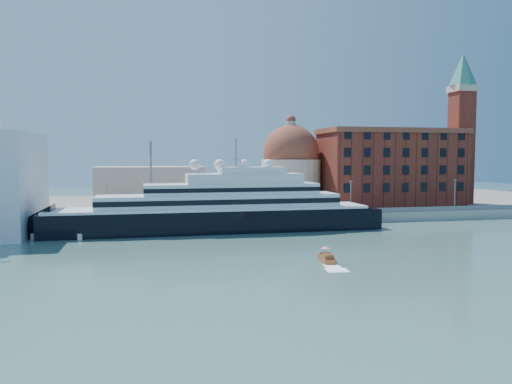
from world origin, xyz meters
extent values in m
plane|color=#38625E|center=(0.00, 0.00, 0.00)|extent=(400.00, 400.00, 0.00)
cube|color=gray|center=(0.00, 34.00, 1.25)|extent=(180.00, 10.00, 2.50)
cube|color=slate|center=(0.00, 75.00, 1.00)|extent=(260.00, 72.00, 2.00)
cube|color=slate|center=(0.00, 29.50, 3.10)|extent=(180.00, 0.10, 1.20)
cube|color=black|center=(-6.89, 23.00, 2.05)|extent=(72.51, 11.16, 6.04)
cone|color=black|center=(-45.00, 23.00, 2.05)|extent=(9.30, 11.16, 11.16)
cube|color=black|center=(29.37, 23.00, 1.86)|extent=(5.58, 10.23, 5.58)
cube|color=white|center=(-6.89, 23.00, 5.30)|extent=(70.65, 11.34, 0.56)
cube|color=white|center=(-5.03, 23.00, 6.97)|extent=(53.92, 9.30, 2.79)
cube|color=black|center=(-5.03, 18.35, 6.97)|extent=(53.92, 0.15, 1.12)
cube|color=white|center=(-2.24, 23.00, 9.58)|extent=(39.04, 8.37, 2.42)
cube|color=white|center=(0.55, 23.00, 11.90)|extent=(26.03, 7.44, 2.23)
cube|color=white|center=(2.41, 23.00, 13.76)|extent=(14.87, 6.51, 1.49)
cylinder|color=slate|center=(-1.31, 23.00, 17.66)|extent=(0.28, 0.28, 6.51)
sphere|color=white|center=(-10.61, 23.00, 15.06)|extent=(2.42, 2.42, 2.42)
sphere|color=white|center=(-5.03, 23.00, 15.06)|extent=(2.42, 2.42, 2.42)
sphere|color=white|center=(0.55, 23.00, 15.06)|extent=(2.42, 2.42, 2.42)
sphere|color=white|center=(6.12, 23.00, 15.06)|extent=(2.42, 2.42, 2.42)
cube|color=white|center=(-38.74, 20.20, 0.53)|extent=(11.11, 6.01, 1.41)
cube|color=white|center=(-37.03, 19.77, 1.67)|extent=(3.96, 3.00, 1.06)
cube|color=brown|center=(6.93, -13.19, 0.32)|extent=(2.39, 5.58, 0.90)
cube|color=brown|center=(6.83, -14.09, 1.08)|extent=(1.68, 2.40, 0.72)
cylinder|color=slate|center=(6.98, -12.75, 1.44)|extent=(0.05, 0.05, 1.44)
cone|color=red|center=(6.98, -12.75, 2.25)|extent=(1.62, 1.62, 0.36)
cube|color=maroon|center=(52.00, 52.00, 13.00)|extent=(42.00, 18.00, 22.00)
cube|color=brown|center=(52.00, 52.00, 24.50)|extent=(43.00, 19.00, 1.50)
cube|color=maroon|center=(76.00, 52.00, 19.50)|extent=(6.00, 6.00, 35.00)
cube|color=beige|center=(76.00, 52.00, 38.00)|extent=(7.00, 7.00, 2.00)
cone|color=#3A8172|center=(76.00, 52.00, 44.00)|extent=(8.40, 8.40, 10.00)
cylinder|color=beige|center=(22.00, 58.00, 9.00)|extent=(18.00, 18.00, 14.00)
sphere|color=brown|center=(22.00, 58.00, 18.00)|extent=(17.00, 17.00, 17.00)
cylinder|color=beige|center=(22.00, 58.00, 26.00)|extent=(3.00, 3.00, 3.00)
cube|color=beige|center=(8.00, 56.00, 7.00)|extent=(18.00, 14.00, 10.00)
cube|color=beige|center=(-20.00, 58.00, 8.00)|extent=(30.00, 16.00, 12.00)
cylinder|color=slate|center=(-30.00, 31.00, 6.50)|extent=(0.24, 0.24, 8.00)
cube|color=slate|center=(-30.00, 31.00, 10.60)|extent=(0.80, 0.30, 0.25)
cylinder|color=slate|center=(0.00, 31.00, 6.50)|extent=(0.24, 0.24, 8.00)
cube|color=slate|center=(0.00, 31.00, 10.60)|extent=(0.80, 0.30, 0.25)
cylinder|color=slate|center=(30.00, 31.00, 6.50)|extent=(0.24, 0.24, 8.00)
cube|color=slate|center=(30.00, 31.00, 10.60)|extent=(0.80, 0.30, 0.25)
cylinder|color=slate|center=(60.00, 31.00, 6.50)|extent=(0.24, 0.24, 8.00)
cube|color=slate|center=(60.00, 31.00, 10.60)|extent=(0.80, 0.30, 0.25)
cylinder|color=slate|center=(-20.00, 33.00, 11.50)|extent=(0.50, 0.50, 18.00)
camera|label=1|loc=(-21.29, -87.95, 16.81)|focal=35.00mm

